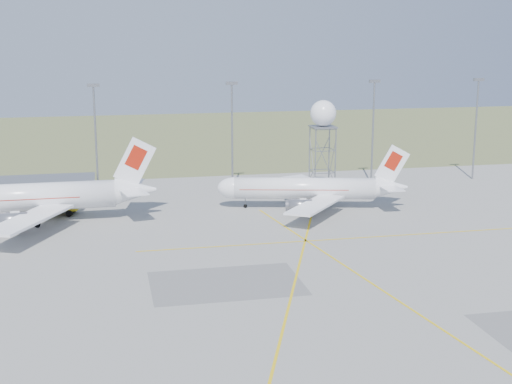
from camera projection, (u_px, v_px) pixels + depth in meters
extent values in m
plane|color=#9F9F9A|center=(437.00, 317.00, 74.92)|extent=(400.00, 400.00, 0.00)
cube|color=#5D703D|center=(221.00, 135.00, 208.52)|extent=(400.00, 120.00, 0.03)
cube|color=gray|center=(41.00, 191.00, 126.40)|extent=(18.00, 9.00, 3.60)
cube|color=gray|center=(40.00, 181.00, 125.98)|extent=(19.00, 10.00, 0.30)
cylinder|color=gray|center=(96.00, 142.00, 128.57)|extent=(0.36, 0.36, 20.00)
cube|color=gray|center=(93.00, 85.00, 126.35)|extent=(2.20, 0.50, 0.60)
cylinder|color=gray|center=(232.00, 138.00, 133.68)|extent=(0.36, 0.36, 20.00)
cube|color=gray|center=(232.00, 83.00, 131.46)|extent=(2.20, 0.50, 0.60)
cylinder|color=gray|center=(373.00, 134.00, 139.41)|extent=(0.36, 0.36, 20.00)
cube|color=gray|center=(375.00, 81.00, 137.19)|extent=(2.20, 0.50, 0.60)
cylinder|color=gray|center=(475.00, 131.00, 143.90)|extent=(0.36, 0.36, 20.00)
cube|color=gray|center=(479.00, 80.00, 141.68)|extent=(2.20, 0.50, 0.60)
cylinder|color=white|center=(304.00, 188.00, 120.94)|extent=(24.02, 9.09, 3.67)
ellipsoid|color=white|center=(235.00, 188.00, 121.21)|extent=(6.55, 4.93, 3.67)
cube|color=black|center=(228.00, 185.00, 121.11)|extent=(1.82, 2.28, 0.89)
cone|color=white|center=(391.00, 187.00, 120.55)|extent=(6.20, 4.84, 3.67)
cube|color=white|center=(392.00, 165.00, 119.71)|extent=(5.77, 1.63, 6.89)
cube|color=#AC1B0B|center=(393.00, 161.00, 119.57)|extent=(3.14, 1.04, 3.54)
cube|color=white|center=(386.00, 181.00, 123.32)|extent=(4.02, 5.58, 0.16)
cube|color=white|center=(391.00, 188.00, 117.60)|extent=(4.02, 5.58, 0.16)
cube|color=white|center=(310.00, 184.00, 129.15)|extent=(7.49, 15.27, 0.33)
cube|color=white|center=(315.00, 205.00, 113.06)|extent=(12.71, 14.12, 0.33)
cylinder|color=slate|center=(298.00, 191.00, 126.52)|extent=(4.23, 2.94, 2.11)
cylinder|color=slate|center=(300.00, 206.00, 116.15)|extent=(4.23, 2.94, 2.11)
cube|color=#AC1B0B|center=(294.00, 188.00, 120.96)|extent=(18.68, 7.85, 0.11)
cylinder|color=black|center=(245.00, 205.00, 121.83)|extent=(0.77, 0.77, 0.82)
cube|color=black|center=(315.00, 206.00, 121.57)|extent=(2.17, 5.56, 0.82)
cylinder|color=gray|center=(315.00, 204.00, 121.48)|extent=(0.26, 0.26, 1.65)
cylinder|color=white|center=(23.00, 197.00, 111.21)|extent=(28.42, 4.46, 4.37)
cone|color=white|center=(136.00, 190.00, 114.76)|extent=(6.57, 4.39, 4.37)
cube|color=white|center=(135.00, 162.00, 113.77)|extent=(7.00, 0.35, 8.22)
cube|color=#AC1B0B|center=(136.00, 157.00, 113.64)|extent=(3.77, 0.38, 4.22)
cube|color=white|center=(131.00, 183.00, 117.87)|extent=(3.52, 6.02, 0.20)
cube|color=white|center=(133.00, 192.00, 111.20)|extent=(3.52, 6.02, 0.20)
cube|color=white|center=(39.00, 191.00, 121.17)|extent=(12.42, 18.00, 0.39)
cube|color=white|center=(28.00, 219.00, 102.41)|extent=(12.34, 18.02, 0.39)
cylinder|color=slate|center=(21.00, 202.00, 117.48)|extent=(4.60, 2.53, 2.51)
cylinder|color=slate|center=(12.00, 221.00, 105.39)|extent=(4.60, 2.53, 2.51)
cube|color=#AC1B0B|center=(8.00, 197.00, 110.73)|extent=(21.87, 4.48, 0.13)
cube|color=black|center=(39.00, 219.00, 112.46)|extent=(1.11, 6.56, 0.98)
cylinder|color=gray|center=(39.00, 216.00, 112.35)|extent=(0.26, 0.26, 1.97)
cylinder|color=gray|center=(315.00, 162.00, 129.85)|extent=(0.23, 0.23, 12.44)
cylinder|color=gray|center=(335.00, 162.00, 130.63)|extent=(0.23, 0.23, 12.44)
cylinder|color=gray|center=(329.00, 158.00, 134.28)|extent=(0.23, 0.23, 12.44)
cylinder|color=gray|center=(309.00, 159.00, 133.50)|extent=(0.23, 0.23, 12.44)
cube|color=gray|center=(323.00, 127.00, 130.71)|extent=(4.43, 4.43, 0.24)
sphere|color=white|center=(323.00, 113.00, 130.17)|extent=(4.78, 4.78, 4.78)
cube|color=gold|center=(52.00, 203.00, 117.19)|extent=(9.15, 4.75, 2.13)
cube|color=gold|center=(71.00, 198.00, 116.97)|extent=(2.87, 3.16, 1.36)
cube|color=black|center=(75.00, 197.00, 116.94)|extent=(0.65, 2.48, 0.97)
cube|color=gray|center=(46.00, 195.00, 116.92)|extent=(5.24, 3.33, 0.39)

